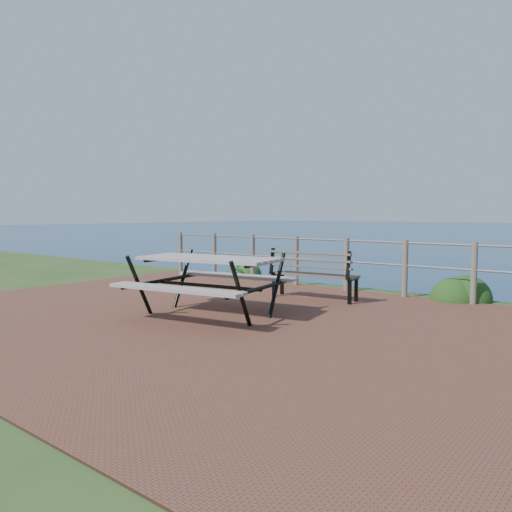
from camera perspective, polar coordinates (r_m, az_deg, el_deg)
The scene contains 6 objects.
ground at distance 6.97m, azimuth -3.16°, elevation -7.38°, with size 10.00×7.00×0.12m, color brown.
safety_railing at distance 9.61m, azimuth 10.30°, elevation -0.61°, with size 9.40×0.10×1.00m.
picnic_table at distance 7.13m, azimuth -5.44°, elevation -2.73°, with size 2.11×1.71×0.84m.
park_bench at distance 8.55m, azimuth 6.65°, elevation -1.25°, with size 1.56×0.54×0.86m.
shrub_lip_west at distance 11.96m, azimuth -1.72°, elevation -2.24°, with size 0.77×0.77×0.52m, color #1E4C1C.
shrub_lip_east at distance 9.28m, azimuth 22.28°, elevation -4.66°, with size 0.86×0.86×0.64m, color #1B4214.
Camera 1 is at (4.56, -5.06, 1.47)m, focal length 35.00 mm.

